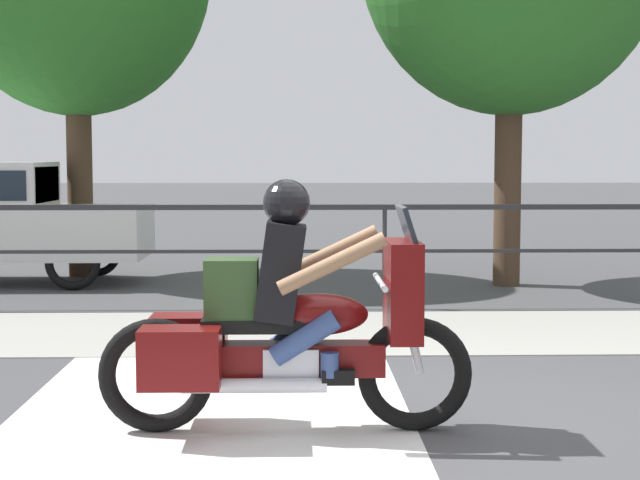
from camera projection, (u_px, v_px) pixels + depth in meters
name	position (u px, v px, depth m)	size (l,w,h in m)	color
ground_plane	(454.00, 427.00, 6.20)	(120.00, 120.00, 0.00)	#424244
sidewalk_band	(398.00, 331.00, 9.59)	(44.00, 2.40, 0.01)	#99968E
crosswalk_band	(204.00, 437.00, 5.97)	(2.64, 6.00, 0.01)	silver
fence_railing	(385.00, 227.00, 11.06)	(36.00, 0.05, 1.17)	#232326
motorcycle	(284.00, 324.00, 6.05)	(2.32, 0.76, 1.57)	black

